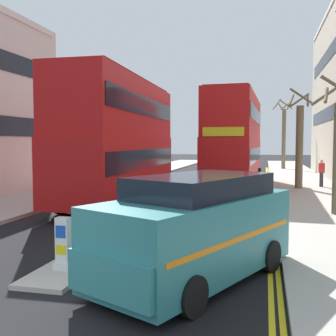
% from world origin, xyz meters
% --- Properties ---
extents(sidewalk_right, '(4.00, 80.00, 0.14)m').
position_xyz_m(sidewalk_right, '(6.50, 16.00, 0.07)').
color(sidewalk_right, '#ADA89E').
rests_on(sidewalk_right, ground).
extents(sidewalk_left, '(4.00, 80.00, 0.14)m').
position_xyz_m(sidewalk_left, '(-6.50, 16.00, 0.07)').
color(sidewalk_left, '#ADA89E').
rests_on(sidewalk_left, ground).
extents(kerb_line_outer, '(0.10, 56.00, 0.01)m').
position_xyz_m(kerb_line_outer, '(4.40, 14.00, 0.00)').
color(kerb_line_outer, yellow).
rests_on(kerb_line_outer, ground).
extents(kerb_line_inner, '(0.10, 56.00, 0.01)m').
position_xyz_m(kerb_line_inner, '(4.24, 14.00, 0.00)').
color(kerb_line_inner, yellow).
rests_on(kerb_line_inner, ground).
extents(traffic_island, '(1.10, 2.20, 0.10)m').
position_xyz_m(traffic_island, '(0.00, 3.67, 0.05)').
color(traffic_island, '#ADA89E').
rests_on(traffic_island, ground).
extents(keep_left_bollard, '(0.36, 0.28, 1.11)m').
position_xyz_m(keep_left_bollard, '(0.00, 3.67, 0.61)').
color(keep_left_bollard, silver).
rests_on(keep_left_bollard, traffic_island).
extents(double_decker_bus_away, '(2.98, 10.86, 5.64)m').
position_xyz_m(double_decker_bus_away, '(-2.35, 13.52, 3.03)').
color(double_decker_bus_away, red).
rests_on(double_decker_bus_away, ground).
extents(double_decker_bus_oncoming, '(3.07, 10.88, 5.64)m').
position_xyz_m(double_decker_bus_oncoming, '(2.31, 20.93, 3.03)').
color(double_decker_bus_oncoming, red).
rests_on(double_decker_bus_oncoming, ground).
extents(taxi_minivan, '(3.72, 5.15, 2.12)m').
position_xyz_m(taxi_minivan, '(2.75, 3.84, 1.07)').
color(taxi_minivan, teal).
rests_on(taxi_minivan, ground).
extents(pedestrian_far, '(0.34, 0.22, 1.62)m').
position_xyz_m(pedestrian_far, '(7.38, 21.48, 0.99)').
color(pedestrian_far, '#2D2D38').
rests_on(pedestrian_far, sidewalk_right).
extents(street_tree_near, '(1.89, 1.91, 7.11)m').
position_xyz_m(street_tree_near, '(5.87, 38.34, 3.45)').
color(street_tree_near, '#6B6047').
rests_on(street_tree_near, sidewalk_right).
extents(street_tree_mid, '(1.37, 1.38, 5.68)m').
position_xyz_m(street_tree_mid, '(6.00, 20.42, 2.72)').
color(street_tree_mid, '#6B6047').
rests_on(street_tree_mid, sidewalk_right).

